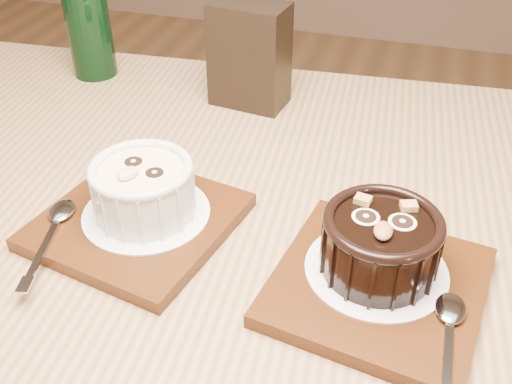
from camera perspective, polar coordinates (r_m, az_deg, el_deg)
table at (r=0.68m, az=-2.49°, el=-9.69°), size 1.26×0.89×0.75m
tray_left at (r=0.63m, az=-11.19°, el=-2.77°), size 0.21×0.21×0.01m
doily_left at (r=0.62m, az=-10.39°, el=-1.96°), size 0.13×0.13×0.00m
ramekin_white at (r=0.60m, az=-10.73°, el=0.48°), size 0.10×0.10×0.06m
spoon_left at (r=0.62m, az=-18.98°, el=-3.66°), size 0.06×0.14×0.01m
tray_right at (r=0.56m, az=11.50°, el=-8.79°), size 0.21×0.21×0.01m
doily_right at (r=0.56m, az=11.37°, el=-7.22°), size 0.13×0.13×0.00m
ramekin_dark at (r=0.54m, az=11.78°, el=-4.63°), size 0.11×0.11×0.06m
spoon_right at (r=0.51m, az=17.91°, el=-13.23°), size 0.03×0.13×0.01m
condiment_stand at (r=0.82m, az=-0.64°, el=12.89°), size 0.11×0.07×0.14m
green_bottle at (r=0.93m, az=-15.84°, el=16.04°), size 0.06×0.06×0.24m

